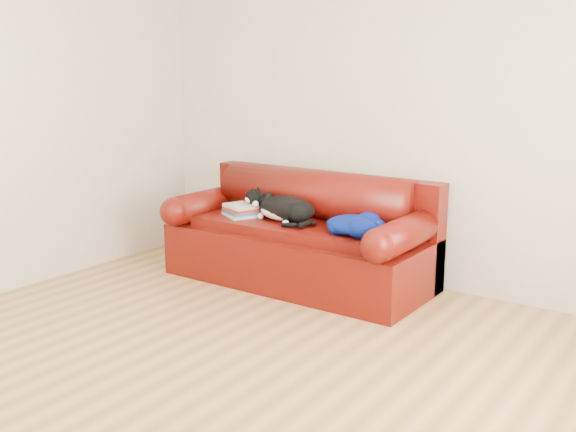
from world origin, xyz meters
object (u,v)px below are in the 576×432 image
Objects in this scene: sofa_base at (298,253)px; cat at (285,209)px; book_stack at (240,210)px; blanket at (355,224)px.

cat reaches higher than sofa_base.
book_stack is 0.67× the size of blanket.
blanket is at bearing -7.28° from sofa_base.
book_stack is at bearing -167.08° from sofa_base.
cat is 1.28× the size of blanket.
book_stack is at bearing -152.90° from cat.
sofa_base is 5.99× the size of book_stack.
cat reaches higher than blanket.
sofa_base is 3.13× the size of cat.
cat is (-0.09, -0.05, 0.36)m from sofa_base.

